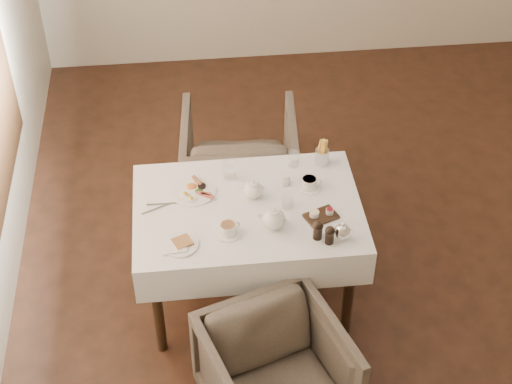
{
  "coord_description": "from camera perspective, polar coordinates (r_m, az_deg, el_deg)",
  "views": [
    {
      "loc": [
        -1.11,
        -3.56,
        3.7
      ],
      "look_at": [
        -0.75,
        -0.28,
        0.82
      ],
      "focal_mm": 55.0,
      "sensor_mm": 36.0,
      "label": 1
    }
  ],
  "objects": [
    {
      "name": "cutlery_fork",
      "position": [
        4.43,
        -6.65,
        -0.87
      ],
      "size": [
        0.2,
        0.02,
        0.0
      ],
      "primitive_type": "cube",
      "rotation": [
        0.0,
        0.0,
        1.56
      ],
      "color": "silver",
      "rests_on": "table"
    },
    {
      "name": "creamer",
      "position": [
        4.52,
        2.14,
        0.96
      ],
      "size": [
        0.07,
        0.07,
        0.07
      ],
      "primitive_type": "cylinder",
      "rotation": [
        0.0,
        0.0,
        -0.27
      ],
      "color": "white",
      "rests_on": "table"
    },
    {
      "name": "glass_mid",
      "position": [
        4.36,
        2.34,
        -0.62
      ],
      "size": [
        0.07,
        0.07,
        0.09
      ],
      "primitive_type": "cylinder",
      "rotation": [
        0.0,
        0.0,
        0.0
      ],
      "color": "silver",
      "rests_on": "table"
    },
    {
      "name": "pepper_mill_left",
      "position": [
        4.18,
        4.52,
        -2.76
      ],
      "size": [
        0.07,
        0.07,
        0.12
      ],
      "primitive_type": null,
      "rotation": [
        0.0,
        0.0,
        -0.31
      ],
      "color": "black",
      "rests_on": "table"
    },
    {
      "name": "glass_right",
      "position": [
        4.64,
        2.75,
        2.41
      ],
      "size": [
        0.08,
        0.08,
        0.09
      ],
      "primitive_type": "cylinder",
      "rotation": [
        0.0,
        0.0,
        -0.31
      ],
      "color": "silver",
      "rests_on": "table"
    },
    {
      "name": "teapot_front",
      "position": [
        4.22,
        1.32,
        -1.89
      ],
      "size": [
        0.21,
        0.19,
        0.14
      ],
      "primitive_type": null,
      "rotation": [
        0.0,
        0.0,
        -0.43
      ],
      "color": "white",
      "rests_on": "table"
    },
    {
      "name": "side_plate",
      "position": [
        4.18,
        -5.6,
        -3.86
      ],
      "size": [
        0.19,
        0.19,
        0.02
      ],
      "rotation": [
        0.0,
        0.0,
        0.19
      ],
      "color": "white",
      "rests_on": "table"
    },
    {
      "name": "breakfast_plate",
      "position": [
        4.49,
        -4.54,
        0.09
      ],
      "size": [
        0.25,
        0.25,
        0.03
      ],
      "rotation": [
        0.0,
        0.0,
        0.06
      ],
      "color": "white",
      "rests_on": "table"
    },
    {
      "name": "teacup_near",
      "position": [
        4.21,
        -2.04,
        -2.74
      ],
      "size": [
        0.14,
        0.14,
        0.07
      ],
      "rotation": [
        0.0,
        0.0,
        0.38
      ],
      "color": "white",
      "rests_on": "table"
    },
    {
      "name": "fries_cup",
      "position": [
        4.65,
        4.83,
        2.84
      ],
      "size": [
        0.08,
        0.08,
        0.18
      ],
      "rotation": [
        0.0,
        0.0,
        0.38
      ],
      "color": "silver",
      "rests_on": "table"
    },
    {
      "name": "condiment_board",
      "position": [
        4.33,
        4.73,
        -1.69
      ],
      "size": [
        0.21,
        0.17,
        0.04
      ],
      "rotation": [
        0.0,
        0.0,
        0.38
      ],
      "color": "black",
      "rests_on": "table"
    },
    {
      "name": "armchair_far",
      "position": [
        5.33,
        -1.22,
        2.18
      ],
      "size": [
        0.82,
        0.84,
        0.71
      ],
      "primitive_type": "imported",
      "rotation": [
        0.0,
        0.0,
        3.06
      ],
      "color": "#453B33",
      "rests_on": "ground"
    },
    {
      "name": "table",
      "position": [
        4.47,
        -0.61,
        -2.19
      ],
      "size": [
        1.28,
        0.88,
        0.75
      ],
      "color": "black",
      "rests_on": "ground"
    },
    {
      "name": "silver_pot",
      "position": [
        4.19,
        6.31,
        -2.81
      ],
      "size": [
        0.12,
        0.1,
        0.12
      ],
      "primitive_type": null,
      "rotation": [
        0.0,
        0.0,
        0.1
      ],
      "color": "white",
      "rests_on": "table"
    },
    {
      "name": "teacup_far",
      "position": [
        4.5,
        3.88,
        0.61
      ],
      "size": [
        0.14,
        0.14,
        0.07
      ],
      "rotation": [
        0.0,
        0.0,
        -0.05
      ],
      "color": "white",
      "rests_on": "table"
    },
    {
      "name": "armchair_near",
      "position": [
        4.16,
        1.48,
        -13.23
      ],
      "size": [
        0.87,
        0.88,
        0.64
      ],
      "primitive_type": "imported",
      "rotation": [
        0.0,
        0.0,
        0.32
      ],
      "color": "#453B33",
      "rests_on": "ground"
    },
    {
      "name": "pepper_mill_right",
      "position": [
        4.16,
        5.38,
        -3.12
      ],
      "size": [
        0.07,
        0.07,
        0.11
      ],
      "primitive_type": null,
      "rotation": [
        0.0,
        0.0,
        -0.39
      ],
      "color": "black",
      "rests_on": "table"
    },
    {
      "name": "glass_left",
      "position": [
        4.56,
        -1.9,
        1.58
      ],
      "size": [
        0.09,
        0.09,
        0.1
      ],
      "primitive_type": "cylinder",
      "rotation": [
        0.0,
        0.0,
        0.28
      ],
      "color": "silver",
      "rests_on": "table"
    },
    {
      "name": "cutlery_knife",
      "position": [
        4.41,
        -7.21,
        -1.21
      ],
      "size": [
        0.18,
        0.09,
        0.0
      ],
      "primitive_type": "cube",
      "rotation": [
        0.0,
        0.0,
        2.0
      ],
      "color": "silver",
      "rests_on": "table"
    },
    {
      "name": "teapot_centre",
      "position": [
        4.41,
        -0.22,
        0.24
      ],
      "size": [
        0.16,
        0.12,
        0.12
      ],
      "primitive_type": null,
      "rotation": [
        0.0,
        0.0,
        -0.01
      ],
      "color": "white",
      "rests_on": "table"
    }
  ]
}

